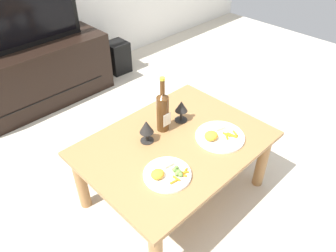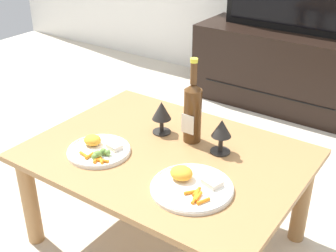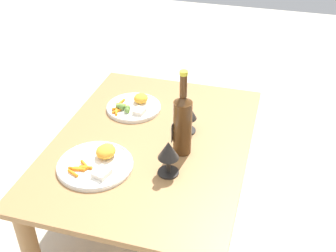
{
  "view_description": "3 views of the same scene",
  "coord_description": "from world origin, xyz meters",
  "px_view_note": "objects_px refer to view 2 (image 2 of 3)",
  "views": [
    {
      "loc": [
        -1.03,
        -0.99,
        1.69
      ],
      "look_at": [
        -0.02,
        0.04,
        0.56
      ],
      "focal_mm": 34.4,
      "sensor_mm": 36.0,
      "label": 1
    },
    {
      "loc": [
        0.87,
        -1.24,
        1.37
      ],
      "look_at": [
        -0.02,
        0.04,
        0.55
      ],
      "focal_mm": 47.09,
      "sensor_mm": 36.0,
      "label": 2
    },
    {
      "loc": [
        1.36,
        0.46,
        1.5
      ],
      "look_at": [
        -0.05,
        0.06,
        0.51
      ],
      "focal_mm": 45.32,
      "sensor_mm": 36.0,
      "label": 3
    }
  ],
  "objects_px": {
    "tv_stand": "(289,70)",
    "goblet_left": "(162,112)",
    "dinner_plate_left": "(99,150)",
    "dinner_plate_right": "(191,185)",
    "goblet_right": "(221,131)",
    "wine_bottle": "(193,110)",
    "dining_table": "(166,168)"
  },
  "relations": [
    {
      "from": "tv_stand",
      "to": "wine_bottle",
      "type": "xyz_separation_m",
      "value": [
        0.13,
        -1.51,
        0.32
      ]
    },
    {
      "from": "wine_bottle",
      "to": "goblet_left",
      "type": "bearing_deg",
      "value": -173.66
    },
    {
      "from": "goblet_left",
      "to": "goblet_right",
      "type": "bearing_deg",
      "value": 0.0
    },
    {
      "from": "dining_table",
      "to": "goblet_right",
      "type": "height_order",
      "value": "goblet_right"
    },
    {
      "from": "dining_table",
      "to": "dinner_plate_right",
      "type": "bearing_deg",
      "value": -35.56
    },
    {
      "from": "tv_stand",
      "to": "wine_bottle",
      "type": "distance_m",
      "value": 1.55
    },
    {
      "from": "dining_table",
      "to": "goblet_left",
      "type": "bearing_deg",
      "value": 131.79
    },
    {
      "from": "dinner_plate_right",
      "to": "goblet_right",
      "type": "bearing_deg",
      "value": 97.43
    },
    {
      "from": "wine_bottle",
      "to": "dinner_plate_right",
      "type": "xyz_separation_m",
      "value": [
        0.18,
        -0.29,
        -0.13
      ]
    },
    {
      "from": "dinner_plate_left",
      "to": "dining_table",
      "type": "bearing_deg",
      "value": 35.29
    },
    {
      "from": "dining_table",
      "to": "tv_stand",
      "type": "height_order",
      "value": "tv_stand"
    },
    {
      "from": "goblet_left",
      "to": "dinner_plate_right",
      "type": "bearing_deg",
      "value": -40.47
    },
    {
      "from": "dining_table",
      "to": "goblet_left",
      "type": "relative_size",
      "value": 7.4
    },
    {
      "from": "tv_stand",
      "to": "wine_bottle",
      "type": "relative_size",
      "value": 3.66
    },
    {
      "from": "goblet_left",
      "to": "dinner_plate_left",
      "type": "xyz_separation_m",
      "value": [
        -0.11,
        -0.28,
        -0.08
      ]
    },
    {
      "from": "goblet_right",
      "to": "tv_stand",
      "type": "bearing_deg",
      "value": 100.33
    },
    {
      "from": "dining_table",
      "to": "tv_stand",
      "type": "bearing_deg",
      "value": 93.48
    },
    {
      "from": "tv_stand",
      "to": "dinner_plate_right",
      "type": "distance_m",
      "value": 1.84
    },
    {
      "from": "tv_stand",
      "to": "dinner_plate_right",
      "type": "bearing_deg",
      "value": -80.11
    },
    {
      "from": "wine_bottle",
      "to": "goblet_right",
      "type": "height_order",
      "value": "wine_bottle"
    },
    {
      "from": "tv_stand",
      "to": "goblet_right",
      "type": "height_order",
      "value": "goblet_right"
    },
    {
      "from": "tv_stand",
      "to": "dinner_plate_right",
      "type": "height_order",
      "value": "tv_stand"
    },
    {
      "from": "tv_stand",
      "to": "goblet_left",
      "type": "xyz_separation_m",
      "value": [
        -0.01,
        -1.53,
        0.28
      ]
    },
    {
      "from": "dining_table",
      "to": "dinner_plate_left",
      "type": "relative_size",
      "value": 4.25
    },
    {
      "from": "goblet_right",
      "to": "goblet_left",
      "type": "bearing_deg",
      "value": -180.0
    },
    {
      "from": "tv_stand",
      "to": "dinner_plate_right",
      "type": "xyz_separation_m",
      "value": [
        0.31,
        -1.8,
        0.19
      ]
    },
    {
      "from": "tv_stand",
      "to": "dinner_plate_left",
      "type": "distance_m",
      "value": 1.82
    },
    {
      "from": "goblet_right",
      "to": "dinner_plate_right",
      "type": "distance_m",
      "value": 0.29
    },
    {
      "from": "wine_bottle",
      "to": "goblet_left",
      "type": "xyz_separation_m",
      "value": [
        -0.14,
        -0.02,
        -0.04
      ]
    },
    {
      "from": "tv_stand",
      "to": "goblet_left",
      "type": "relative_size",
      "value": 9.05
    },
    {
      "from": "tv_stand",
      "to": "goblet_right",
      "type": "relative_size",
      "value": 9.13
    },
    {
      "from": "tv_stand",
      "to": "dinner_plate_left",
      "type": "bearing_deg",
      "value": -93.83
    }
  ]
}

